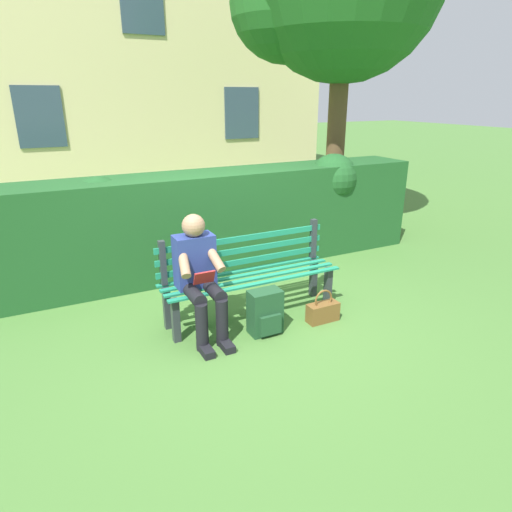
# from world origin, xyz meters

# --- Properties ---
(ground) EXTENTS (60.00, 60.00, 0.00)m
(ground) POSITION_xyz_m (0.00, 0.00, 0.00)
(ground) COLOR #477533
(park_bench) EXTENTS (1.91, 0.45, 0.92)m
(park_bench) POSITION_xyz_m (0.00, -0.07, 0.47)
(park_bench) COLOR #2D3338
(park_bench) RESTS_ON ground
(person_seated) EXTENTS (0.44, 0.73, 1.19)m
(person_seated) POSITION_xyz_m (0.61, 0.10, 0.64)
(person_seated) COLOR navy
(person_seated) RESTS_ON ground
(hedge_backdrop) EXTENTS (5.89, 0.84, 1.45)m
(hedge_backdrop) POSITION_xyz_m (-0.29, -1.53, 0.69)
(hedge_backdrop) COLOR #1E5123
(hedge_backdrop) RESTS_ON ground
(building_facade) EXTENTS (9.00, 3.15, 6.52)m
(building_facade) POSITION_xyz_m (-0.68, -8.06, 3.26)
(building_facade) COLOR beige
(building_facade) RESTS_ON ground
(backpack) EXTENTS (0.32, 0.27, 0.45)m
(backpack) POSITION_xyz_m (0.04, 0.38, 0.22)
(backpack) COLOR #1E4728
(backpack) RESTS_ON ground
(handbag) EXTENTS (0.34, 0.14, 0.36)m
(handbag) POSITION_xyz_m (-0.61, 0.44, 0.11)
(handbag) COLOR brown
(handbag) RESTS_ON ground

